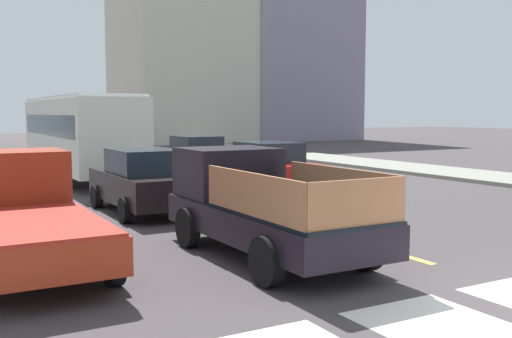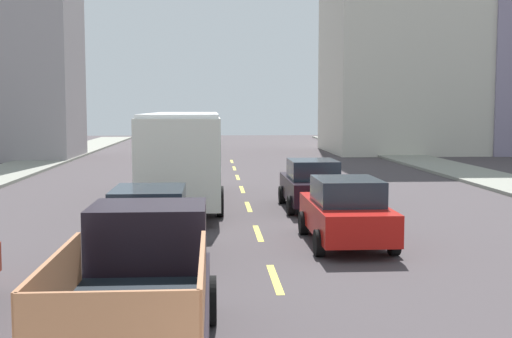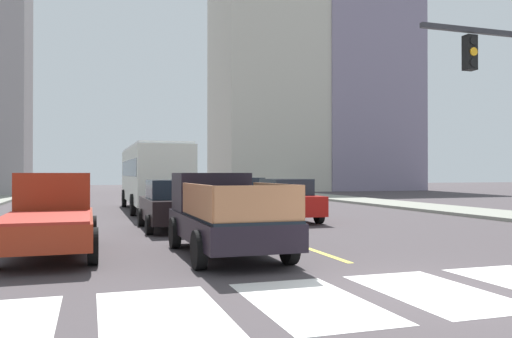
# 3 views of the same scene
# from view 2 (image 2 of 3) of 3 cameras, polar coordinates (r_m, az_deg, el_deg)

# --- Properties ---
(lane_dash_1) EXTENTS (0.16, 2.40, 0.01)m
(lane_dash_1) POSITION_cam_2_polar(r_m,az_deg,el_deg) (13.86, 1.63, -9.39)
(lane_dash_1) COLOR #E1D146
(lane_dash_1) RESTS_ON ground
(lane_dash_2) EXTENTS (0.16, 2.40, 0.01)m
(lane_dash_2) POSITION_cam_2_polar(r_m,az_deg,el_deg) (18.73, 0.18, -5.52)
(lane_dash_2) COLOR #E1D146
(lane_dash_2) RESTS_ON ground
(lane_dash_3) EXTENTS (0.16, 2.40, 0.01)m
(lane_dash_3) POSITION_cam_2_polar(r_m,az_deg,el_deg) (23.65, -0.66, -3.25)
(lane_dash_3) COLOR #E1D146
(lane_dash_3) RESTS_ON ground
(lane_dash_4) EXTENTS (0.16, 2.40, 0.01)m
(lane_dash_4) POSITION_cam_2_polar(r_m,az_deg,el_deg) (28.59, -1.20, -1.76)
(lane_dash_4) COLOR #E1D146
(lane_dash_4) RESTS_ON ground
(lane_dash_5) EXTENTS (0.16, 2.40, 0.01)m
(lane_dash_5) POSITION_cam_2_polar(r_m,az_deg,el_deg) (33.56, -1.59, -0.72)
(lane_dash_5) COLOR #E1D146
(lane_dash_5) RESTS_ON ground
(lane_dash_6) EXTENTS (0.16, 2.40, 0.01)m
(lane_dash_6) POSITION_cam_2_polar(r_m,az_deg,el_deg) (38.53, -1.87, 0.06)
(lane_dash_6) COLOR #E1D146
(lane_dash_6) RESTS_ON ground
(lane_dash_7) EXTENTS (0.16, 2.40, 0.01)m
(lane_dash_7) POSITION_cam_2_polar(r_m,az_deg,el_deg) (43.51, -2.09, 0.66)
(lane_dash_7) COLOR #E1D146
(lane_dash_7) RESTS_ON ground
(pickup_stakebed) EXTENTS (2.18, 5.20, 1.96)m
(pickup_stakebed) POSITION_cam_2_polar(r_m,az_deg,el_deg) (9.83, -9.84, -10.00)
(pickup_stakebed) COLOR black
(pickup_stakebed) RESTS_ON ground
(city_bus) EXTENTS (2.72, 10.80, 3.32)m
(city_bus) POSITION_cam_2_polar(r_m,az_deg,el_deg) (24.28, -6.15, 1.57)
(city_bus) COLOR silver
(city_bus) RESTS_ON ground
(sedan_near_right) EXTENTS (2.02, 4.40, 1.72)m
(sedan_near_right) POSITION_cam_2_polar(r_m,az_deg,el_deg) (15.31, -9.11, -4.76)
(sedan_near_right) COLOR black
(sedan_near_right) RESTS_ON ground
(sedan_mid) EXTENTS (2.02, 4.40, 1.72)m
(sedan_mid) POSITION_cam_2_polar(r_m,az_deg,el_deg) (17.25, 7.71, -3.62)
(sedan_mid) COLOR #B7150F
(sedan_mid) RESTS_ON ground
(sedan_far) EXTENTS (2.02, 4.40, 1.72)m
(sedan_far) POSITION_cam_2_polar(r_m,az_deg,el_deg) (23.14, 4.83, -1.32)
(sedan_far) COLOR black
(sedan_far) RESTS_ON ground
(block_mid_left) EXTENTS (11.95, 11.06, 22.71)m
(block_mid_left) POSITION_cam_2_polar(r_m,az_deg,el_deg) (54.60, 12.74, 13.42)
(block_mid_left) COLOR beige
(block_mid_left) RESTS_ON ground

